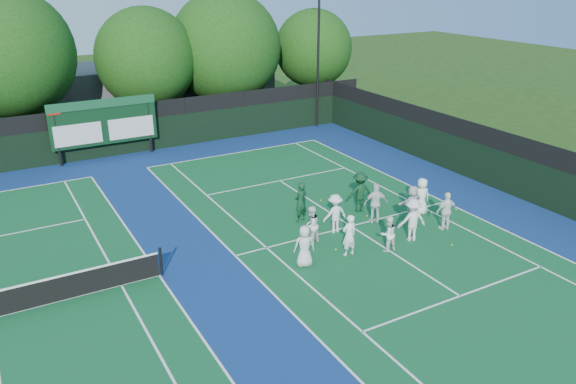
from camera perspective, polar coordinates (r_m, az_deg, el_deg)
ground at (r=23.76m, az=7.80°, el=-4.38°), size 120.00×120.00×0.00m
court_apron at (r=21.84m, az=-6.62°, el=-6.79°), size 34.00×32.00×0.01m
near_court at (r=24.47m, az=6.40°, el=-3.47°), size 11.05×23.85×0.01m
back_fence at (r=34.78m, az=-16.58°, el=5.83°), size 34.00×0.08×3.00m
divider_fence_right at (r=29.85m, az=20.75°, el=2.72°), size 0.08×32.00×3.00m
scoreboard at (r=33.98m, az=-18.22°, el=6.74°), size 6.00×0.21×3.55m
clubhouse at (r=43.14m, az=-14.06°, el=9.94°), size 18.00×6.00×4.00m
light_pole_right at (r=38.75m, az=3.12°, el=15.71°), size 1.20×0.30×10.12m
tree_b at (r=36.77m, az=-26.21°, el=12.24°), size 7.40×7.40×9.55m
tree_c at (r=38.19m, az=-14.01°, el=12.84°), size 6.45×6.45×8.25m
tree_d at (r=39.98m, az=-6.22°, el=14.14°), size 7.60×7.60×9.15m
tree_e at (r=43.33m, az=2.72°, el=14.21°), size 5.74×5.74×7.71m
tennis_ball_0 at (r=22.40m, az=4.87°, el=-5.85°), size 0.07×0.07×0.07m
tennis_ball_1 at (r=25.50m, az=8.04°, el=-2.41°), size 0.07×0.07×0.07m
tennis_ball_2 at (r=23.63m, az=16.32°, el=-5.17°), size 0.07×0.07×0.07m
tennis_ball_4 at (r=26.95m, az=3.35°, el=-0.85°), size 0.07×0.07×0.07m
tennis_ball_5 at (r=26.74m, az=13.12°, el=-1.61°), size 0.07×0.07×0.07m
player_front_0 at (r=20.90m, az=1.69°, el=-5.50°), size 0.92×0.74×1.63m
player_front_1 at (r=21.75m, az=6.24°, el=-4.38°), size 0.62×0.41×1.70m
player_front_2 at (r=22.36m, az=10.13°, el=-4.19°), size 0.73×0.57×1.46m
player_front_3 at (r=23.31m, az=12.51°, el=-2.78°), size 1.31×0.96×1.81m
player_front_4 at (r=24.67m, az=15.80°, el=-1.87°), size 1.04×0.56×1.69m
player_back_0 at (r=22.55m, az=2.36°, el=-3.38°), size 0.96×0.86×1.62m
player_back_1 at (r=23.57m, az=4.79°, el=-2.19°), size 1.11×0.65×1.70m
player_back_2 at (r=24.66m, az=8.91°, el=-1.13°), size 1.15×0.81×1.81m
player_back_3 at (r=25.28m, az=12.48°, el=-1.06°), size 1.55×0.75×1.60m
player_back_4 at (r=25.90m, az=13.39°, el=-0.44°), size 0.92×0.69×1.71m
coach_left at (r=24.44m, az=1.28°, el=-1.04°), size 0.76×0.61×1.83m
coach_right at (r=25.66m, az=7.31°, el=-0.01°), size 1.33×0.91×1.88m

